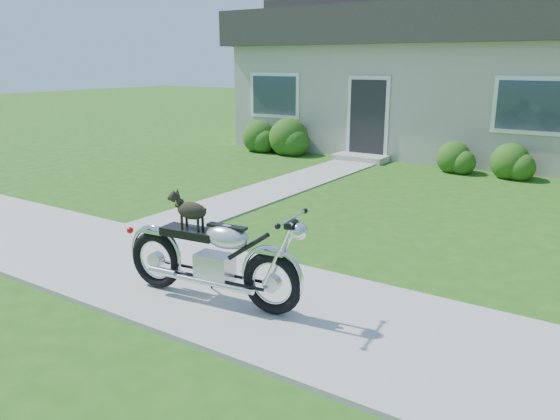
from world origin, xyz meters
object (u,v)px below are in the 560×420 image
(house, at_px, (460,76))
(potted_plant_right, at_px, (457,157))
(motorcycle_with_dog, at_px, (213,256))
(potted_plant_left, at_px, (279,141))

(house, distance_m, potted_plant_right, 4.02)
(potted_plant_right, relative_size, motorcycle_with_dog, 0.33)
(potted_plant_left, xyz_separation_m, potted_plant_right, (5.10, 0.00, 0.03))
(house, bearing_deg, motorcycle_with_dog, -85.20)
(potted_plant_left, bearing_deg, motorcycle_with_dog, -60.25)
(house, height_order, potted_plant_right, house)
(potted_plant_right, xyz_separation_m, motorcycle_with_dog, (-0.02, -8.90, 0.19))
(potted_plant_left, distance_m, potted_plant_right, 5.10)
(house, height_order, potted_plant_left, house)
(house, xyz_separation_m, motorcycle_with_dog, (1.04, -12.34, -1.61))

